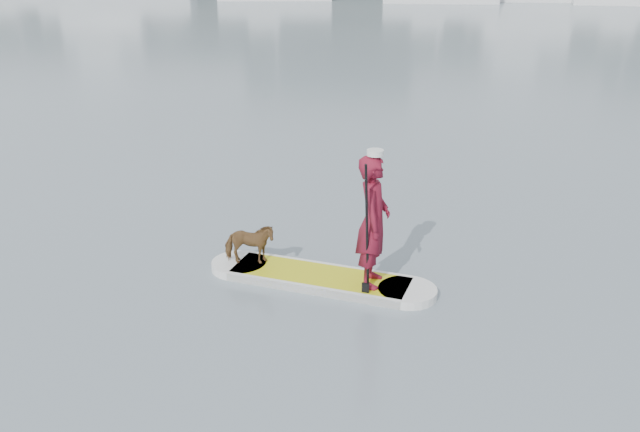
# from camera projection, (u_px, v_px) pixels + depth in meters

# --- Properties ---
(ground) EXTENTS (140.00, 140.00, 0.00)m
(ground) POSITION_uv_depth(u_px,v_px,m) (514.00, 347.00, 8.42)
(ground) COLOR slate
(ground) RESTS_ON ground
(paddleboard) EXTENTS (3.26, 1.26, 0.12)m
(paddleboard) POSITION_uv_depth(u_px,v_px,m) (320.00, 278.00, 9.96)
(paddleboard) COLOR #C2C112
(paddleboard) RESTS_ON ground
(paddler) EXTENTS (0.44, 0.67, 1.81)m
(paddler) POSITION_uv_depth(u_px,v_px,m) (373.00, 221.00, 9.37)
(paddler) COLOR maroon
(paddler) RESTS_ON paddleboard
(white_cap) EXTENTS (0.22, 0.22, 0.07)m
(white_cap) POSITION_uv_depth(u_px,v_px,m) (375.00, 153.00, 9.02)
(white_cap) COLOR silver
(white_cap) RESTS_ON paddler
(dog) EXTENTS (0.76, 0.42, 0.61)m
(dog) POSITION_uv_depth(u_px,v_px,m) (249.00, 244.00, 10.16)
(dog) COLOR #522D1C
(dog) RESTS_ON paddleboard
(paddle) EXTENTS (0.10, 0.30, 2.00)m
(paddle) POSITION_uv_depth(u_px,v_px,m) (367.00, 246.00, 9.19)
(paddle) COLOR black
(paddle) RESTS_ON ground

